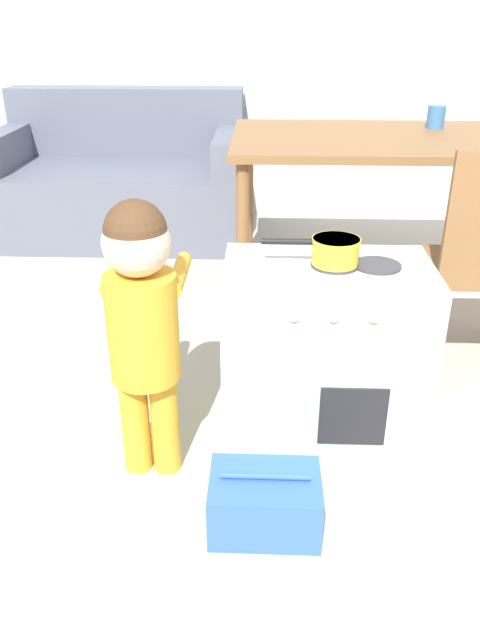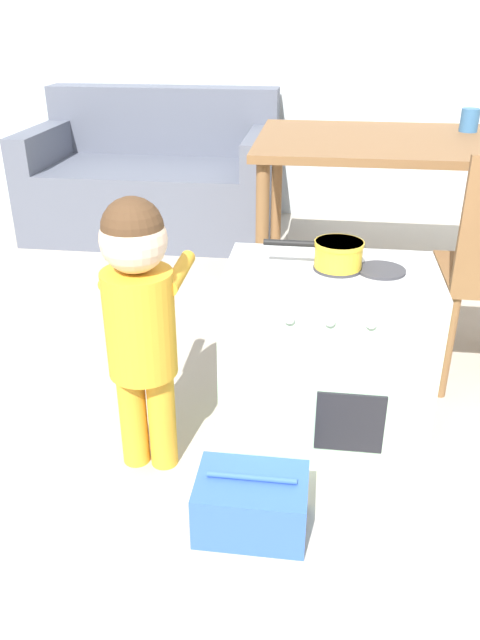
# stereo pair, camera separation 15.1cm
# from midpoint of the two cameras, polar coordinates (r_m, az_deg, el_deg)

# --- Properties ---
(play_kitchen) EXTENTS (0.62, 0.39, 0.59)m
(play_kitchen) POSITION_cam_midpoint_polar(r_m,az_deg,el_deg) (1.96, 10.07, -3.28)
(play_kitchen) COLOR #B2DBB7
(play_kitchen) RESTS_ON ground_plane
(toy_pot) EXTENTS (0.29, 0.14, 0.08)m
(toy_pot) POSITION_cam_midpoint_polar(r_m,az_deg,el_deg) (1.82, 11.27, 6.04)
(toy_pot) COLOR yellow
(toy_pot) RESTS_ON play_kitchen
(child_figure) EXTENTS (0.22, 0.34, 0.83)m
(child_figure) POSITION_cam_midpoint_polar(r_m,az_deg,el_deg) (1.70, -6.70, 1.12)
(child_figure) COLOR gold
(child_figure) RESTS_ON ground_plane
(toy_basket) EXTENTS (0.29, 0.20, 0.18)m
(toy_basket) POSITION_cam_midpoint_polar(r_m,az_deg,el_deg) (1.72, 3.69, -16.49)
(toy_basket) COLOR #335BB2
(toy_basket) RESTS_ON ground_plane
(dining_table) EXTENTS (1.29, 0.89, 0.74)m
(dining_table) POSITION_cam_midpoint_polar(r_m,az_deg,el_deg) (2.98, 16.05, 14.07)
(dining_table) COLOR brown
(dining_table) RESTS_ON ground_plane
(couch) EXTENTS (1.44, 0.85, 0.82)m
(couch) POSITION_cam_midpoint_polar(r_m,az_deg,el_deg) (3.95, -6.57, 12.53)
(couch) COLOR #565B6B
(couch) RESTS_ON ground_plane
(cup_on_table) EXTENTS (0.08, 0.08, 0.10)m
(cup_on_table) POSITION_cam_midpoint_polar(r_m,az_deg,el_deg) (3.22, 21.59, 16.62)
(cup_on_table) COLOR teal
(cup_on_table) RESTS_ON dining_table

